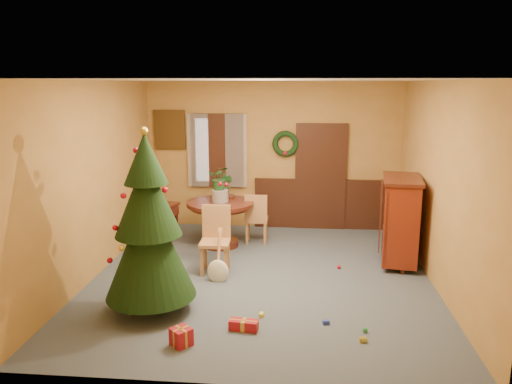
# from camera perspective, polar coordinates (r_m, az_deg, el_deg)

# --- Properties ---
(room_envelope) EXTENTS (5.50, 5.50, 5.50)m
(room_envelope) POSITION_cam_1_polar(r_m,az_deg,el_deg) (9.89, 3.09, 2.19)
(room_envelope) COLOR #374150
(room_envelope) RESTS_ON ground
(dining_table) EXTENTS (1.18, 1.18, 0.81)m
(dining_table) POSITION_cam_1_polar(r_m,az_deg,el_deg) (8.86, -4.09, -2.65)
(dining_table) COLOR black
(dining_table) RESTS_ON floor
(urn) EXTENTS (0.29, 0.29, 0.22)m
(urn) POSITION_cam_1_polar(r_m,az_deg,el_deg) (8.78, -4.12, -0.43)
(urn) COLOR slate
(urn) RESTS_ON dining_table
(centerpiece_plant) EXTENTS (0.38, 0.33, 0.42)m
(centerpiece_plant) POSITION_cam_1_polar(r_m,az_deg,el_deg) (8.71, -4.15, 1.61)
(centerpiece_plant) COLOR #1E4C23
(centerpiece_plant) RESTS_ON urn
(chair_near) EXTENTS (0.46, 0.46, 1.02)m
(chair_near) POSITION_cam_1_polar(r_m,az_deg,el_deg) (7.72, -4.64, -5.10)
(chair_near) COLOR #8F5F39
(chair_near) RESTS_ON floor
(chair_far) EXTENTS (0.41, 0.41, 0.93)m
(chair_far) POSITION_cam_1_polar(r_m,az_deg,el_deg) (9.00, 0.04, -2.86)
(chair_far) COLOR #8F5F39
(chair_far) RESTS_ON floor
(guitar) EXTENTS (0.38, 0.52, 0.73)m
(guitar) POSITION_cam_1_polar(r_m,az_deg,el_deg) (7.36, -4.39, -7.43)
(guitar) COLOR #F0EAC8
(guitar) RESTS_ON floor
(plant_stand) EXTENTS (0.33, 0.33, 0.84)m
(plant_stand) POSITION_cam_1_polar(r_m,az_deg,el_deg) (9.23, -3.36, -2.34)
(plant_stand) COLOR black
(plant_stand) RESTS_ON floor
(stand_plant) EXTENTS (0.25, 0.22, 0.40)m
(stand_plant) POSITION_cam_1_polar(r_m,az_deg,el_deg) (9.11, -3.40, 0.79)
(stand_plant) COLOR #19471E
(stand_plant) RESTS_ON plant_stand
(christmas_tree) EXTENTS (1.14, 1.14, 2.35)m
(christmas_tree) POSITION_cam_1_polar(r_m,az_deg,el_deg) (6.34, -12.19, -3.91)
(christmas_tree) COLOR #382111
(christmas_tree) RESTS_ON floor
(writing_desk) EXTENTS (0.88, 0.65, 0.71)m
(writing_desk) POSITION_cam_1_polar(r_m,az_deg,el_deg) (9.43, -11.29, -2.18)
(writing_desk) COLOR black
(writing_desk) RESTS_ON floor
(sideboard) EXTENTS (0.74, 1.18, 1.42)m
(sideboard) POSITION_cam_1_polar(r_m,az_deg,el_deg) (8.26, 16.17, -2.90)
(sideboard) COLOR #561B09
(sideboard) RESTS_ON floor
(gift_a) EXTENTS (0.31, 0.23, 0.17)m
(gift_a) POSITION_cam_1_polar(r_m,az_deg,el_deg) (6.91, -11.92, -11.63)
(gift_a) COLOR brown
(gift_a) RESTS_ON floor
(gift_b) EXTENTS (0.28, 0.28, 0.20)m
(gift_b) POSITION_cam_1_polar(r_m,az_deg,el_deg) (5.83, -8.54, -16.05)
(gift_b) COLOR maroon
(gift_b) RESTS_ON floor
(gift_c) EXTENTS (0.30, 0.26, 0.14)m
(gift_c) POSITION_cam_1_polar(r_m,az_deg,el_deg) (6.73, -13.37, -12.53)
(gift_c) COLOR brown
(gift_c) RESTS_ON floor
(gift_d) EXTENTS (0.35, 0.18, 0.12)m
(gift_d) POSITION_cam_1_polar(r_m,az_deg,el_deg) (6.11, -1.41, -14.95)
(gift_d) COLOR maroon
(gift_d) RESTS_ON floor
(toy_a) EXTENTS (0.09, 0.07, 0.05)m
(toy_a) POSITION_cam_1_polar(r_m,az_deg,el_deg) (6.30, 8.00, -14.52)
(toy_a) COLOR #283EAF
(toy_a) RESTS_ON floor
(toy_b) EXTENTS (0.06, 0.06, 0.06)m
(toy_b) POSITION_cam_1_polar(r_m,az_deg,el_deg) (6.19, 12.36, -15.16)
(toy_b) COLOR #217B37
(toy_b) RESTS_ON floor
(toy_c) EXTENTS (0.06, 0.09, 0.05)m
(toy_c) POSITION_cam_1_polar(r_m,az_deg,el_deg) (6.42, 0.63, -13.85)
(toy_c) COLOR gold
(toy_c) RESTS_ON floor
(toy_d) EXTENTS (0.06, 0.06, 0.06)m
(toy_d) POSITION_cam_1_polar(r_m,az_deg,el_deg) (8.03, 9.47, -8.45)
(toy_d) COLOR red
(toy_d) RESTS_ON floor
(toy_e) EXTENTS (0.08, 0.06, 0.05)m
(toy_e) POSITION_cam_1_polar(r_m,az_deg,el_deg) (5.99, 12.12, -16.19)
(toy_e) COLOR gold
(toy_e) RESTS_ON floor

